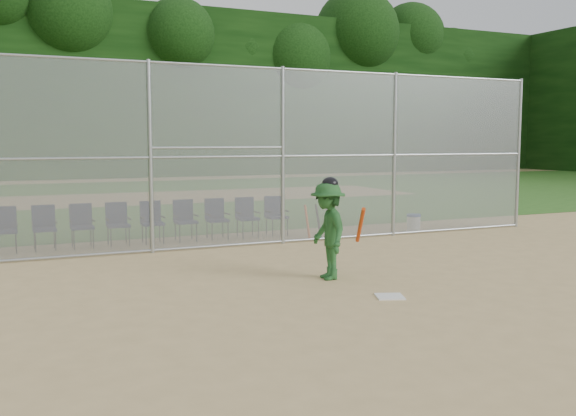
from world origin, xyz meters
name	(u,v)px	position (x,y,z in m)	size (l,w,h in m)	color
ground	(356,295)	(0.00, 0.00, 0.00)	(100.00, 100.00, 0.00)	tan
grass_strip	(131,198)	(0.00, 18.00, 0.01)	(100.00, 100.00, 0.00)	#2C5F1C
dirt_patch_far	(131,198)	(0.00, 18.00, 0.01)	(24.00, 24.00, 0.00)	tan
backstop_fence	(241,153)	(0.00, 5.00, 2.07)	(16.09, 0.09, 4.00)	gray
treeline	(119,66)	(0.00, 20.00, 5.50)	(81.00, 60.00, 11.00)	black
home_plate	(390,296)	(0.41, -0.31, 0.01)	(0.40, 0.40, 0.02)	white
batter_at_plate	(328,230)	(0.16, 1.21, 0.84)	(0.92, 1.28, 1.74)	#215223
water_cooler	(414,223)	(4.82, 5.29, 0.23)	(0.37, 0.37, 0.46)	white
spare_bats	(318,222)	(2.07, 5.30, 0.41)	(0.66, 0.38, 0.83)	#D84C14
chair_1	(5,230)	(-4.81, 6.27, 0.48)	(0.54, 0.52, 0.96)	#0F163A
chair_2	(45,228)	(-4.03, 6.27, 0.48)	(0.54, 0.52, 0.96)	#0F163A
chair_3	(82,226)	(-3.26, 6.27, 0.48)	(0.54, 0.52, 0.96)	#0F163A
chair_4	(118,224)	(-2.48, 6.27, 0.48)	(0.54, 0.52, 0.96)	#0F163A
chair_5	(153,222)	(-1.71, 6.27, 0.48)	(0.54, 0.52, 0.96)	#0F163A
chair_6	(186,221)	(-0.93, 6.27, 0.48)	(0.54, 0.52, 0.96)	#0F163A
chair_7	(217,219)	(-0.15, 6.27, 0.48)	(0.54, 0.52, 0.96)	#0F163A
chair_8	(248,217)	(0.62, 6.27, 0.48)	(0.54, 0.52, 0.96)	#0F163A
chair_9	(277,216)	(1.40, 6.27, 0.48)	(0.54, 0.52, 0.96)	#0F163A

